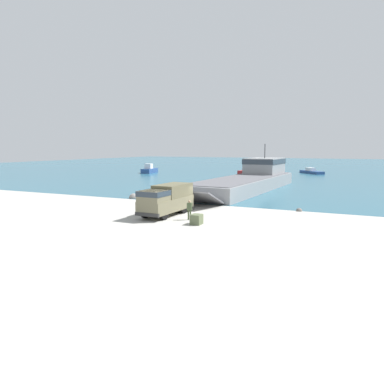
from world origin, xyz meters
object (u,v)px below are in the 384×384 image
(military_truck, at_px, (166,199))
(cargo_crate, at_px, (197,219))
(moored_boat_b, at_px, (253,172))
(mooring_bollard, at_px, (147,200))
(moored_boat_a, at_px, (149,170))
(landing_craft, at_px, (250,178))
(moored_boat_c, at_px, (312,172))
(soldier_on_ramp, at_px, (189,208))

(military_truck, height_order, cargo_crate, military_truck)
(moored_boat_b, xyz_separation_m, mooring_bollard, (1.03, -47.01, -0.26))
(mooring_bollard, distance_m, cargo_crate, 13.02)
(moored_boat_a, distance_m, cargo_crate, 62.71)
(landing_craft, relative_size, moored_boat_a, 5.37)
(military_truck, relative_size, moored_boat_c, 0.98)
(moored_boat_c, bearing_deg, soldier_on_ramp, 47.98)
(soldier_on_ramp, bearing_deg, moored_boat_b, 174.92)
(moored_boat_c, bearing_deg, moored_boat_b, 2.71)
(moored_boat_c, xyz_separation_m, mooring_bollard, (-10.38, -57.72, -0.07))
(landing_craft, distance_m, mooring_bollard, 20.48)
(military_truck, relative_size, cargo_crate, 6.94)
(moored_boat_b, bearing_deg, moored_boat_c, 145.03)
(moored_boat_a, bearing_deg, cargo_crate, -64.78)
(landing_craft, bearing_deg, moored_boat_c, 86.57)
(soldier_on_ramp, height_order, moored_boat_c, soldier_on_ramp)
(military_truck, xyz_separation_m, mooring_bollard, (-5.73, 5.61, -1.13))
(moored_boat_a, xyz_separation_m, moored_boat_b, (25.13, 4.09, -0.10))
(soldier_on_ramp, distance_m, moored_boat_c, 64.49)
(landing_craft, bearing_deg, mooring_bollard, -105.64)
(cargo_crate, bearing_deg, moored_boat_c, 89.71)
(landing_craft, bearing_deg, moored_boat_b, 107.57)
(moored_boat_c, height_order, cargo_crate, moored_boat_c)
(moored_boat_a, bearing_deg, moored_boat_c, 12.01)
(moored_boat_b, relative_size, cargo_crate, 7.37)
(moored_boat_c, relative_size, cargo_crate, 7.05)
(moored_boat_b, height_order, mooring_bollard, moored_boat_b)
(military_truck, height_order, soldier_on_ramp, military_truck)
(military_truck, height_order, moored_boat_c, military_truck)
(military_truck, xyz_separation_m, moored_boat_c, (4.65, 63.34, -1.06))
(landing_craft, height_order, mooring_bollard, landing_craft)
(soldier_on_ramp, distance_m, cargo_crate, 2.16)
(military_truck, xyz_separation_m, soldier_on_ramp, (2.93, -1.12, -0.52))
(soldier_on_ramp, bearing_deg, cargo_crate, 26.70)
(moored_boat_c, distance_m, cargo_crate, 66.01)
(moored_boat_a, height_order, mooring_bollard, moored_boat_a)
(moored_boat_c, bearing_deg, military_truck, 45.31)
(moored_boat_a, height_order, cargo_crate, moored_boat_a)
(moored_boat_b, xyz_separation_m, cargo_crate, (11.08, -55.29, -0.24))
(landing_craft, height_order, soldier_on_ramp, landing_craft)
(landing_craft, relative_size, mooring_bollard, 46.27)
(soldier_on_ramp, height_order, moored_boat_b, moored_boat_b)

